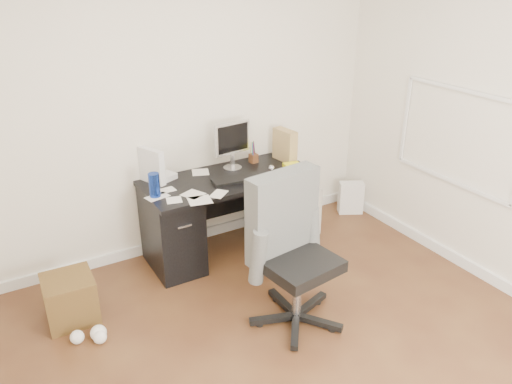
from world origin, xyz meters
TOP-DOWN VIEW (x-y plane):
  - ground at (0.00, 0.00)m, footprint 4.00×4.00m
  - room_shell at (0.03, 0.03)m, footprint 4.02×4.02m
  - desk at (0.30, 1.65)m, footprint 1.50×0.70m
  - loose_papers at (0.10, 1.60)m, footprint 1.10×0.60m
  - lcd_monitor at (0.44, 1.81)m, footprint 0.38×0.25m
  - keyboard at (0.35, 1.54)m, footprint 0.46×0.20m
  - computer_mouse at (0.73, 1.58)m, footprint 0.06×0.06m
  - travel_mug at (-0.39, 1.59)m, footprint 0.09×0.09m
  - white_binder at (-0.31, 1.88)m, footprint 0.22×0.29m
  - magazine_file at (0.99, 1.76)m, footprint 0.16×0.28m
  - pen_cup at (0.70, 1.86)m, footprint 0.10×0.10m
  - yellow_book at (0.94, 1.51)m, footprint 0.20×0.24m
  - paper_remote at (0.49, 1.35)m, footprint 0.29×0.26m
  - office_chair at (0.27, 0.46)m, footprint 0.74×0.74m
  - pc_tower at (1.14, 1.71)m, footprint 0.23×0.49m
  - shopping_bag at (1.82, 1.69)m, footprint 0.31×0.28m
  - wicker_basket at (-1.20, 1.35)m, footprint 0.38×0.38m
  - desk_printer at (0.96, 1.81)m, footprint 0.41×0.37m

SIDE VIEW (x-z plane):
  - ground at x=0.00m, z-range 0.00..0.00m
  - desk_printer at x=0.96m, z-range 0.00..0.20m
  - shopping_bag at x=1.82m, z-range 0.00..0.35m
  - wicker_basket at x=-1.20m, z-range 0.00..0.36m
  - pc_tower at x=1.14m, z-range 0.00..0.49m
  - desk at x=0.30m, z-range 0.02..0.77m
  - office_chair at x=0.27m, z-range 0.00..1.17m
  - loose_papers at x=0.10m, z-range 0.75..0.75m
  - paper_remote at x=0.49m, z-range 0.75..0.77m
  - keyboard at x=0.35m, z-range 0.75..0.78m
  - yellow_book at x=0.94m, z-range 0.75..0.79m
  - computer_mouse at x=0.73m, z-range 0.75..0.81m
  - travel_mug at x=-0.39m, z-range 0.75..0.95m
  - pen_cup at x=0.70m, z-range 0.75..0.96m
  - magazine_file at x=0.99m, z-range 0.75..1.06m
  - white_binder at x=-0.31m, z-range 0.75..1.06m
  - lcd_monitor at x=0.44m, z-range 0.75..1.21m
  - room_shell at x=0.03m, z-range 0.30..3.01m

